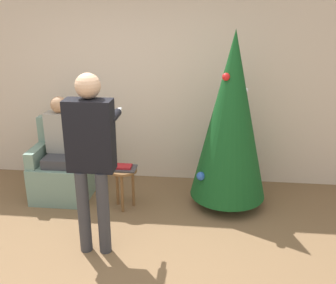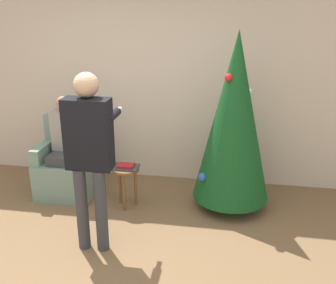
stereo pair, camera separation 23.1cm
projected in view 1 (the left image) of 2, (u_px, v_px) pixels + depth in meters
The scene contains 9 objects.
ground_plane at pixel (98, 276), 3.60m from camera, with size 14.00×14.00×0.00m, color brown.
wall_back at pixel (138, 83), 5.23m from camera, with size 8.00×0.06×2.70m.
christmas_tree at pixel (231, 117), 4.51m from camera, with size 0.90×0.90×2.10m.
armchair at pixel (63, 170), 4.98m from camera, with size 0.69×0.62×0.99m.
person_seated at pixel (60, 144), 4.83m from camera, with size 0.36×0.46×1.29m.
person_standing at pixel (91, 149), 3.66m from camera, with size 0.45×0.57×1.78m.
side_stool at pixel (124, 177), 4.67m from camera, with size 0.32×0.32×0.51m.
laptop at pixel (123, 168), 4.63m from camera, with size 0.31×0.22×0.02m.
book at pixel (123, 166), 4.62m from camera, with size 0.20×0.14×0.02m.
Camera 1 is at (0.96, -2.88, 2.38)m, focal length 42.00 mm.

